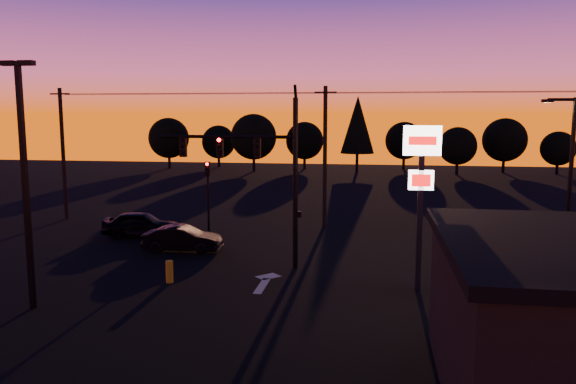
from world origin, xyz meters
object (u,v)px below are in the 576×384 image
pylon_sign (421,172)px  car_left (141,224)px  car_mid (182,239)px  secondary_signal (208,186)px  bollard (169,272)px  streetlight (568,177)px  suv_parked (558,317)px  parking_lot_light (24,169)px  traffic_signal_mast (262,164)px

pylon_sign → car_left: size_ratio=1.52×
car_mid → pylon_sign: bearing=-114.8°
secondary_signal → bollard: (1.42, -10.58, -2.38)m
bollard → car_left: 9.87m
streetlight → suv_parked: streetlight is taller
bollard → car_left: (-4.97, 8.52, 0.28)m
bollard → car_mid: bearing=103.6°
parking_lot_light → streetlight: (21.41, 8.50, -0.85)m
streetlight → car_mid: 19.19m
pylon_sign → car_mid: bearing=157.8°
streetlight → bollard: streetlight is taller
bollard → car_mid: car_mid is taller
secondary_signal → parking_lot_light: bearing=-99.8°
pylon_sign → bollard: size_ratio=7.10×
parking_lot_light → car_left: (-1.05, 12.43, -4.51)m
secondary_signal → car_mid: (0.11, -5.13, -2.18)m
streetlight → suv_parked: (-2.74, -8.35, -3.77)m
streetlight → pylon_sign: bearing=-149.9°
bollard → car_left: size_ratio=0.21×
pylon_sign → streetlight: bearing=30.1°
pylon_sign → streetlight: (6.91, 4.00, -0.49)m
traffic_signal_mast → streetlight: 14.10m
car_left → suv_parked: (19.73, -12.27, -0.11)m
pylon_sign → car_left: (-15.55, 7.93, -4.15)m
pylon_sign → bollard: bearing=-176.8°
car_mid → traffic_signal_mast: bearing=-118.9°
bollard → suv_parked: bearing=-14.3°
streetlight → car_mid: (-18.80, 0.86, -3.74)m
streetlight → car_mid: bearing=177.4°
pylon_sign → parking_lot_light: bearing=-162.8°
car_mid → suv_parked: bearing=-122.4°
pylon_sign → secondary_signal: bearing=140.2°
parking_lot_light → bollard: parking_lot_light is taller
parking_lot_light → pylon_sign: bearing=17.2°
streetlight → bollard: bearing=-165.3°
pylon_sign → traffic_signal_mast: bearing=160.6°
car_mid → suv_parked: car_mid is taller
traffic_signal_mast → bollard: (-3.48, -3.09, -4.46)m
traffic_signal_mast → suv_parked: 13.86m
traffic_signal_mast → car_mid: (-4.80, 2.37, -4.26)m
secondary_signal → streetlight: size_ratio=0.54×
parking_lot_light → car_mid: size_ratio=2.21×
traffic_signal_mast → parking_lot_light: parking_lot_light is taller
streetlight → car_left: size_ratio=1.79×
car_mid → suv_parked: 18.52m
traffic_signal_mast → car_left: traffic_signal_mast is taller
traffic_signal_mast → pylon_sign: (7.10, -2.49, -0.02)m
car_left → parking_lot_light: bearing=177.8°
secondary_signal → suv_parked: secondary_signal is taller
streetlight → car_mid: streetlight is taller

